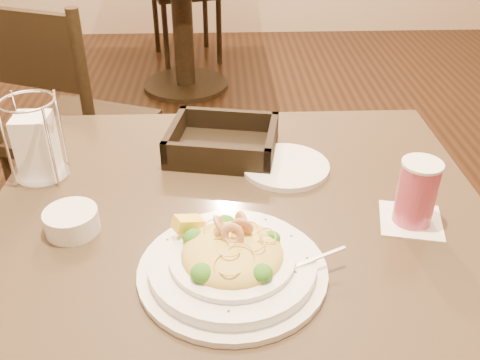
{
  "coord_description": "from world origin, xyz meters",
  "views": [
    {
      "loc": [
        -0.03,
        -0.73,
        1.3
      ],
      "look_at": [
        0.0,
        0.02,
        0.82
      ],
      "focal_mm": 40.0,
      "sensor_mm": 36.0,
      "label": 1
    }
  ],
  "objects_px": {
    "drink_glass": "(417,193)",
    "side_plate": "(285,167)",
    "dining_chair_near": "(70,125)",
    "butter_ramekin": "(72,221)",
    "napkin_caddy": "(36,144)",
    "main_table": "(240,320)",
    "pasta_bowl": "(232,260)",
    "background_table": "(181,4)",
    "bread_basket": "(223,144)"
  },
  "relations": [
    {
      "from": "drink_glass",
      "to": "side_plate",
      "type": "bearing_deg",
      "value": 137.51
    },
    {
      "from": "dining_chair_near",
      "to": "butter_ramekin",
      "type": "distance_m",
      "value": 0.96
    },
    {
      "from": "drink_glass",
      "to": "butter_ramekin",
      "type": "distance_m",
      "value": 0.58
    },
    {
      "from": "napkin_caddy",
      "to": "side_plate",
      "type": "xyz_separation_m",
      "value": [
        0.48,
        0.01,
        -0.06
      ]
    },
    {
      "from": "main_table",
      "to": "side_plate",
      "type": "relative_size",
      "value": 5.08
    },
    {
      "from": "dining_chair_near",
      "to": "butter_ramekin",
      "type": "relative_size",
      "value": 10.28
    },
    {
      "from": "napkin_caddy",
      "to": "side_plate",
      "type": "relative_size",
      "value": 0.93
    },
    {
      "from": "pasta_bowl",
      "to": "napkin_caddy",
      "type": "xyz_separation_m",
      "value": [
        -0.37,
        0.3,
        0.04
      ]
    },
    {
      "from": "napkin_caddy",
      "to": "side_plate",
      "type": "bearing_deg",
      "value": 0.76
    },
    {
      "from": "napkin_caddy",
      "to": "butter_ramekin",
      "type": "height_order",
      "value": "napkin_caddy"
    },
    {
      "from": "drink_glass",
      "to": "butter_ramekin",
      "type": "height_order",
      "value": "drink_glass"
    },
    {
      "from": "background_table",
      "to": "butter_ramekin",
      "type": "xyz_separation_m",
      "value": [
        -0.04,
        -2.4,
        0.25
      ]
    },
    {
      "from": "drink_glass",
      "to": "napkin_caddy",
      "type": "xyz_separation_m",
      "value": [
        -0.68,
        0.18,
        0.01
      ]
    },
    {
      "from": "side_plate",
      "to": "butter_ramekin",
      "type": "height_order",
      "value": "butter_ramekin"
    },
    {
      "from": "napkin_caddy",
      "to": "butter_ramekin",
      "type": "relative_size",
      "value": 1.81
    },
    {
      "from": "pasta_bowl",
      "to": "bread_basket",
      "type": "bearing_deg",
      "value": 91.52
    },
    {
      "from": "dining_chair_near",
      "to": "pasta_bowl",
      "type": "distance_m",
      "value": 1.16
    },
    {
      "from": "background_table",
      "to": "side_plate",
      "type": "distance_m",
      "value": 2.25
    },
    {
      "from": "pasta_bowl",
      "to": "side_plate",
      "type": "bearing_deg",
      "value": 69.19
    },
    {
      "from": "main_table",
      "to": "napkin_caddy",
      "type": "height_order",
      "value": "napkin_caddy"
    },
    {
      "from": "bread_basket",
      "to": "drink_glass",
      "type": "bearing_deg",
      "value": -38.04
    },
    {
      "from": "pasta_bowl",
      "to": "napkin_caddy",
      "type": "height_order",
      "value": "napkin_caddy"
    },
    {
      "from": "bread_basket",
      "to": "napkin_caddy",
      "type": "height_order",
      "value": "napkin_caddy"
    },
    {
      "from": "bread_basket",
      "to": "background_table",
      "type": "bearing_deg",
      "value": 95.76
    },
    {
      "from": "main_table",
      "to": "side_plate",
      "type": "height_order",
      "value": "side_plate"
    },
    {
      "from": "napkin_caddy",
      "to": "side_plate",
      "type": "height_order",
      "value": "napkin_caddy"
    },
    {
      "from": "pasta_bowl",
      "to": "butter_ramekin",
      "type": "height_order",
      "value": "pasta_bowl"
    },
    {
      "from": "main_table",
      "to": "drink_glass",
      "type": "xyz_separation_m",
      "value": [
        0.3,
        0.0,
        0.29
      ]
    },
    {
      "from": "main_table",
      "to": "background_table",
      "type": "height_order",
      "value": "same"
    },
    {
      "from": "butter_ramekin",
      "to": "dining_chair_near",
      "type": "bearing_deg",
      "value": 105.73
    },
    {
      "from": "bread_basket",
      "to": "butter_ramekin",
      "type": "xyz_separation_m",
      "value": [
        -0.26,
        -0.26,
        -0.0
      ]
    },
    {
      "from": "butter_ramekin",
      "to": "drink_glass",
      "type": "bearing_deg",
      "value": 0.39
    },
    {
      "from": "dining_chair_near",
      "to": "pasta_bowl",
      "type": "relative_size",
      "value": 2.92
    },
    {
      "from": "bread_basket",
      "to": "side_plate",
      "type": "relative_size",
      "value": 1.4
    },
    {
      "from": "pasta_bowl",
      "to": "side_plate",
      "type": "height_order",
      "value": "pasta_bowl"
    },
    {
      "from": "pasta_bowl",
      "to": "butter_ramekin",
      "type": "xyz_separation_m",
      "value": [
        -0.27,
        0.12,
        -0.01
      ]
    },
    {
      "from": "background_table",
      "to": "bread_basket",
      "type": "bearing_deg",
      "value": -84.24
    },
    {
      "from": "main_table",
      "to": "dining_chair_near",
      "type": "distance_m",
      "value": 1.04
    },
    {
      "from": "napkin_caddy",
      "to": "drink_glass",
      "type": "bearing_deg",
      "value": -14.53
    },
    {
      "from": "background_table",
      "to": "dining_chair_near",
      "type": "relative_size",
      "value": 0.97
    },
    {
      "from": "drink_glass",
      "to": "main_table",
      "type": "bearing_deg",
      "value": -179.88
    },
    {
      "from": "napkin_caddy",
      "to": "main_table",
      "type": "bearing_deg",
      "value": -24.78
    },
    {
      "from": "background_table",
      "to": "drink_glass",
      "type": "bearing_deg",
      "value": -77.27
    },
    {
      "from": "main_table",
      "to": "drink_glass",
      "type": "relative_size",
      "value": 7.22
    },
    {
      "from": "drink_glass",
      "to": "napkin_caddy",
      "type": "bearing_deg",
      "value": 165.47
    },
    {
      "from": "background_table",
      "to": "drink_glass",
      "type": "relative_size",
      "value": 7.22
    },
    {
      "from": "drink_glass",
      "to": "bread_basket",
      "type": "relative_size",
      "value": 0.5
    },
    {
      "from": "bread_basket",
      "to": "butter_ramekin",
      "type": "relative_size",
      "value": 2.74
    },
    {
      "from": "bread_basket",
      "to": "butter_ramekin",
      "type": "bearing_deg",
      "value": -134.91
    },
    {
      "from": "dining_chair_near",
      "to": "bread_basket",
      "type": "xyz_separation_m",
      "value": [
        0.51,
        -0.63,
        0.26
      ]
    }
  ]
}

